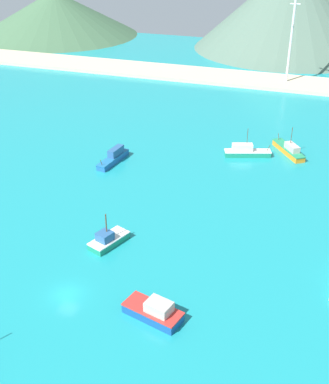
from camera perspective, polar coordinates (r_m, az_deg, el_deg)
The scene contains 10 objects.
ground at distance 92.62m, azimuth -2.23°, elevation -0.37°, with size 260.00×280.00×0.50m.
fishing_boat_6 at distance 78.49m, azimuth -6.51°, elevation -5.48°, with size 5.05×7.38×5.68m.
fishing_boat_7 at distance 65.07m, azimuth -1.19°, elevation -13.56°, with size 8.35×5.05×2.83m.
fishing_boat_10 at distance 105.08m, azimuth -5.85°, elevation 4.01°, with size 3.28×10.30×2.83m.
fishing_boat_11 at distance 108.68m, azimuth 9.38°, elevation 4.63°, with size 10.17×5.42×6.34m.
fishing_boat_12 at distance 111.65m, azimuth 14.16°, elevation 4.74°, with size 8.13×10.25×6.27m.
beach_strip at distance 163.68m, azimuth 8.02°, elevation 12.86°, with size 247.00×16.15×1.20m, color #C6B793.
hill_west at distance 234.86m, azimuth -12.45°, elevation 19.49°, with size 71.19×71.19×18.47m.
hill_central at distance 207.54m, azimuth 14.45°, elevation 20.12°, with size 73.61×73.61×32.83m.
radio_tower at distance 158.16m, azimuth 14.42°, elevation 17.01°, with size 2.90×2.32×28.96m.
Camera 1 is at (29.67, -45.22, 44.92)m, focal length 46.30 mm.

